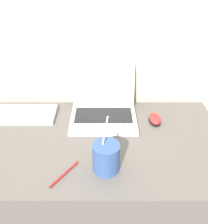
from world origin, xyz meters
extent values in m
cube|color=#BCB299|center=(0.00, 0.70, 1.25)|extent=(7.00, 0.04, 2.50)
cube|color=#5B5651|center=(0.00, 0.33, 0.39)|extent=(1.28, 0.66, 0.77)
cube|color=silver|center=(0.09, 0.48, 0.78)|extent=(0.32, 0.25, 0.02)
cube|color=black|center=(0.09, 0.50, 0.79)|extent=(0.28, 0.14, 0.00)
cube|color=silver|center=(0.09, 0.63, 0.90)|extent=(0.32, 0.06, 0.21)
cube|color=white|center=(0.09, 0.62, 0.90)|extent=(0.29, 0.05, 0.19)
cylinder|color=#33518C|center=(0.10, 0.15, 0.83)|extent=(0.10, 0.10, 0.12)
cylinder|color=black|center=(0.10, 0.15, 0.88)|extent=(0.09, 0.09, 0.01)
cylinder|color=white|center=(0.09, 0.16, 0.91)|extent=(0.04, 0.04, 0.19)
ellipsoid|color=black|center=(0.34, 0.47, 0.78)|extent=(0.06, 0.10, 0.01)
ellipsoid|color=red|center=(0.34, 0.47, 0.79)|extent=(0.05, 0.10, 0.04)
cube|color=silver|center=(-0.37, 0.52, 0.78)|extent=(0.45, 0.17, 0.02)
cylinder|color=#A51E1E|center=(-0.05, 0.12, 0.78)|extent=(0.10, 0.13, 0.01)
camera|label=1|loc=(0.10, -0.58, 1.51)|focal=42.00mm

